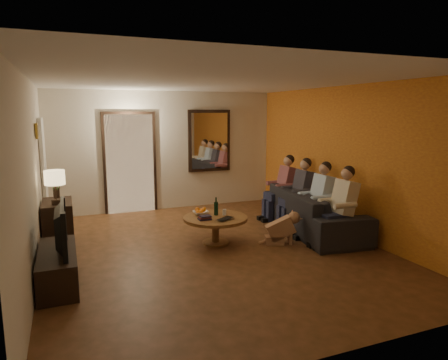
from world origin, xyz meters
name	(u,v)px	position (x,y,z in m)	size (l,w,h in m)	color
floor	(213,250)	(0.00, 0.00, 0.00)	(5.00, 6.00, 0.01)	#472D13
ceiling	(213,80)	(0.00, 0.00, 2.60)	(5.00, 6.00, 0.01)	white
back_wall	(166,151)	(0.00, 3.00, 1.30)	(5.00, 0.02, 2.60)	beige
front_wall	(337,214)	(0.00, -3.00, 1.30)	(5.00, 0.02, 2.60)	beige
left_wall	(32,178)	(-2.50, 0.00, 1.30)	(0.02, 6.00, 2.60)	beige
right_wall	(347,161)	(2.50, 0.00, 1.30)	(0.02, 6.00, 2.60)	beige
orange_accent	(346,161)	(2.49, 0.00, 1.30)	(0.01, 6.00, 2.60)	#BD5820
kitchen_doorway	(130,164)	(-0.80, 2.98, 1.05)	(1.00, 0.06, 2.10)	#FFE0A5
door_trim	(130,164)	(-0.80, 2.97, 1.05)	(1.12, 0.04, 2.22)	black
fridge_glimpse	(142,170)	(-0.55, 2.98, 0.90)	(0.45, 0.03, 1.70)	silver
mirror_frame	(209,141)	(1.00, 2.96, 1.50)	(1.00, 0.05, 1.40)	black
mirror_glass	(210,141)	(1.00, 2.93, 1.50)	(0.86, 0.02, 1.26)	white
white_door	(44,174)	(-2.46, 2.30, 1.02)	(0.06, 0.85, 2.04)	white
framed_art	(37,131)	(-2.47, 1.30, 1.85)	(0.03, 0.28, 0.24)	#B28C33
art_canvas	(38,131)	(-2.46, 1.30, 1.85)	(0.01, 0.22, 0.18)	brown
dresser	(58,224)	(-2.25, 1.08, 0.37)	(0.45, 0.83, 0.74)	black
table_lamp	(55,187)	(-2.25, 0.86, 1.01)	(0.30, 0.30, 0.54)	beige
flower_vase	(56,186)	(-2.25, 1.30, 0.96)	(0.14, 0.14, 0.44)	#AF1220
tv_stand	(58,267)	(-2.25, -0.46, 0.22)	(0.45, 1.30, 0.43)	black
tv	(55,228)	(-2.25, -0.46, 0.73)	(0.13, 1.02, 0.59)	black
sofa	(313,211)	(2.07, 0.33, 0.37)	(0.99, 2.53, 0.74)	black
person_a	(341,210)	(1.97, -0.57, 0.60)	(0.60, 0.40, 1.20)	tan
person_b	(319,202)	(1.97, 0.03, 0.60)	(0.60, 0.40, 1.20)	tan
person_c	(300,195)	(1.97, 0.63, 0.60)	(0.60, 0.40, 1.20)	tan
person_d	(284,190)	(1.97, 1.23, 0.60)	(0.60, 0.40, 1.20)	tan
dog	(281,227)	(1.12, -0.14, 0.28)	(0.56, 0.24, 0.56)	#946244
coffee_table	(215,230)	(0.14, 0.29, 0.23)	(1.05, 1.05, 0.45)	brown
bowl	(201,213)	(-0.04, 0.51, 0.48)	(0.26, 0.26, 0.06)	white
oranges	(201,209)	(-0.04, 0.51, 0.55)	(0.20, 0.20, 0.08)	orange
wine_bottle	(216,206)	(0.19, 0.39, 0.60)	(0.07, 0.07, 0.31)	black
wine_glass	(224,212)	(0.32, 0.34, 0.50)	(0.06, 0.06, 0.10)	silver
book_stack	(205,217)	(-0.08, 0.19, 0.48)	(0.20, 0.15, 0.07)	black
laptop	(227,220)	(0.24, 0.01, 0.46)	(0.33, 0.21, 0.03)	black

